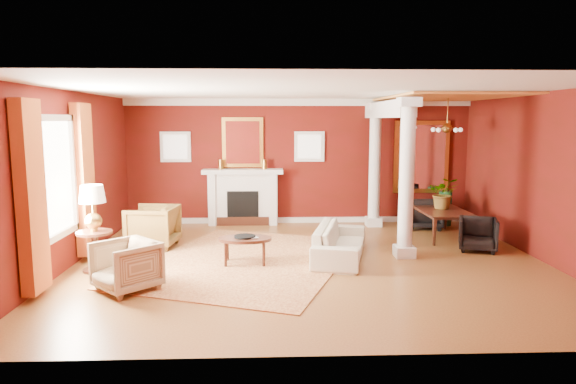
{
  "coord_description": "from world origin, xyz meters",
  "views": [
    {
      "loc": [
        -0.71,
        -8.49,
        2.42
      ],
      "look_at": [
        -0.36,
        0.51,
        1.15
      ],
      "focal_mm": 32.0,
      "sensor_mm": 36.0,
      "label": 1
    }
  ],
  "objects_px": {
    "sofa": "(340,237)",
    "side_table": "(93,214)",
    "armchair_stripe": "(126,264)",
    "dining_table": "(442,215)",
    "armchair_leopard": "(153,224)",
    "coffee_table": "(245,240)"
  },
  "relations": [
    {
      "from": "armchair_leopard",
      "to": "coffee_table",
      "type": "relative_size",
      "value": 0.98
    },
    {
      "from": "dining_table",
      "to": "armchair_leopard",
      "type": "bearing_deg",
      "value": 95.54
    },
    {
      "from": "side_table",
      "to": "dining_table",
      "type": "height_order",
      "value": "side_table"
    },
    {
      "from": "armchair_leopard",
      "to": "side_table",
      "type": "bearing_deg",
      "value": -12.93
    },
    {
      "from": "coffee_table",
      "to": "dining_table",
      "type": "xyz_separation_m",
      "value": [
        4.01,
        1.88,
        0.05
      ]
    },
    {
      "from": "armchair_leopard",
      "to": "coffee_table",
      "type": "xyz_separation_m",
      "value": [
        1.82,
        -1.25,
        -0.03
      ]
    },
    {
      "from": "coffee_table",
      "to": "dining_table",
      "type": "relative_size",
      "value": 0.54
    },
    {
      "from": "coffee_table",
      "to": "dining_table",
      "type": "distance_m",
      "value": 4.43
    },
    {
      "from": "sofa",
      "to": "armchair_stripe",
      "type": "xyz_separation_m",
      "value": [
        -3.28,
        -1.59,
        0.01
      ]
    },
    {
      "from": "armchair_stripe",
      "to": "coffee_table",
      "type": "height_order",
      "value": "armchair_stripe"
    },
    {
      "from": "coffee_table",
      "to": "side_table",
      "type": "height_order",
      "value": "side_table"
    },
    {
      "from": "sofa",
      "to": "dining_table",
      "type": "relative_size",
      "value": 1.2
    },
    {
      "from": "sofa",
      "to": "armchair_leopard",
      "type": "distance_m",
      "value": 3.6
    },
    {
      "from": "coffee_table",
      "to": "side_table",
      "type": "distance_m",
      "value": 2.47
    },
    {
      "from": "armchair_stripe",
      "to": "dining_table",
      "type": "bearing_deg",
      "value": 74.77
    },
    {
      "from": "sofa",
      "to": "armchair_leopard",
      "type": "xyz_separation_m",
      "value": [
        -3.47,
        0.95,
        0.05
      ]
    },
    {
      "from": "side_table",
      "to": "coffee_table",
      "type": "bearing_deg",
      "value": 7.64
    },
    {
      "from": "armchair_leopard",
      "to": "armchair_stripe",
      "type": "xyz_separation_m",
      "value": [
        0.19,
        -2.55,
        -0.05
      ]
    },
    {
      "from": "sofa",
      "to": "side_table",
      "type": "relative_size",
      "value": 1.41
    },
    {
      "from": "sofa",
      "to": "armchair_leopard",
      "type": "height_order",
      "value": "armchair_leopard"
    },
    {
      "from": "side_table",
      "to": "armchair_leopard",
      "type": "bearing_deg",
      "value": 69.92
    },
    {
      "from": "coffee_table",
      "to": "armchair_stripe",
      "type": "bearing_deg",
      "value": -141.48
    }
  ]
}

